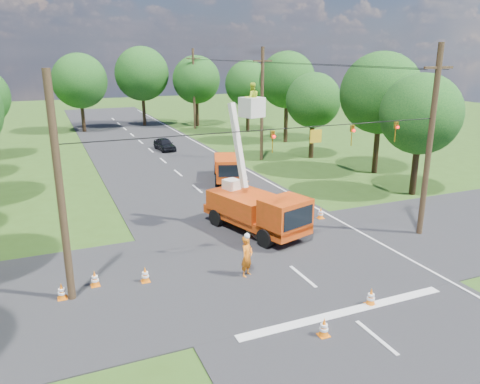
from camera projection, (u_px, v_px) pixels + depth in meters
name	position (u px, v px, depth m)	size (l,w,h in m)	color
ground	(178.00, 174.00, 38.24)	(140.00, 140.00, 0.00)	#2E4E17
road_main	(178.00, 174.00, 38.24)	(12.00, 100.00, 0.06)	black
road_cross	(281.00, 260.00, 22.38)	(56.00, 10.00, 0.07)	black
stop_bar	(346.00, 313.00, 17.79)	(9.00, 0.45, 0.02)	silver
edge_line	(241.00, 167.00, 40.34)	(0.12, 90.00, 0.02)	silver
bucket_truck	(257.00, 203.00, 25.35)	(4.13, 6.82, 8.04)	red
second_truck	(229.00, 167.00, 35.75)	(3.73, 5.87, 2.07)	red
ground_worker	(247.00, 256.00, 20.48)	(0.68, 0.45, 1.88)	orange
distant_car	(165.00, 144.00, 47.14)	(1.46, 3.62, 1.23)	black
traffic_cone_0	(324.00, 327.00, 16.22)	(0.38, 0.38, 0.71)	orange
traffic_cone_1	(371.00, 297.00, 18.25)	(0.38, 0.38, 0.71)	orange
traffic_cone_2	(262.00, 212.00, 27.87)	(0.38, 0.38, 0.71)	orange
traffic_cone_3	(258.00, 193.00, 31.63)	(0.38, 0.38, 0.71)	orange
traffic_cone_4	(145.00, 275.00, 20.07)	(0.38, 0.38, 0.71)	orange
traffic_cone_5	(95.00, 279.00, 19.71)	(0.38, 0.38, 0.71)	orange
traffic_cone_6	(62.00, 291.00, 18.67)	(0.38, 0.38, 0.71)	orange
traffic_cone_7	(245.00, 177.00, 35.71)	(0.38, 0.38, 0.71)	orange
traffic_cone_8	(321.00, 213.00, 27.75)	(0.38, 0.38, 0.71)	orange
pole_right_near	(430.00, 141.00, 24.10)	(1.80, 0.30, 10.00)	#4C3823
pole_right_mid	(262.00, 104.00, 41.73)	(1.80, 0.30, 10.00)	#4C3823
pole_right_far	(194.00, 88.00, 59.36)	(1.80, 0.30, 10.00)	#4C3823
pole_left	(60.00, 192.00, 17.52)	(0.30, 0.30, 9.00)	#4C3823
signal_span	(328.00, 135.00, 21.52)	(18.00, 0.29, 1.07)	black
tree_right_a	(421.00, 114.00, 31.14)	(5.40, 5.40, 8.28)	#382616
tree_right_b	(381.00, 93.00, 36.74)	(6.40, 6.40, 9.65)	#382616
tree_right_c	(313.00, 100.00, 42.55)	(5.00, 5.00, 7.83)	#382616
tree_right_d	(287.00, 80.00, 49.81)	(6.00, 6.00, 9.70)	#382616
tree_right_e	(248.00, 84.00, 56.74)	(5.60, 5.60, 8.63)	#382616
tree_far_a	(80.00, 81.00, 56.62)	(6.60, 6.60, 9.50)	#382616
tree_far_b	(142.00, 74.00, 61.21)	(7.00, 7.00, 10.32)	#382616
tree_far_c	(196.00, 80.00, 61.22)	(6.20, 6.20, 9.18)	#382616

